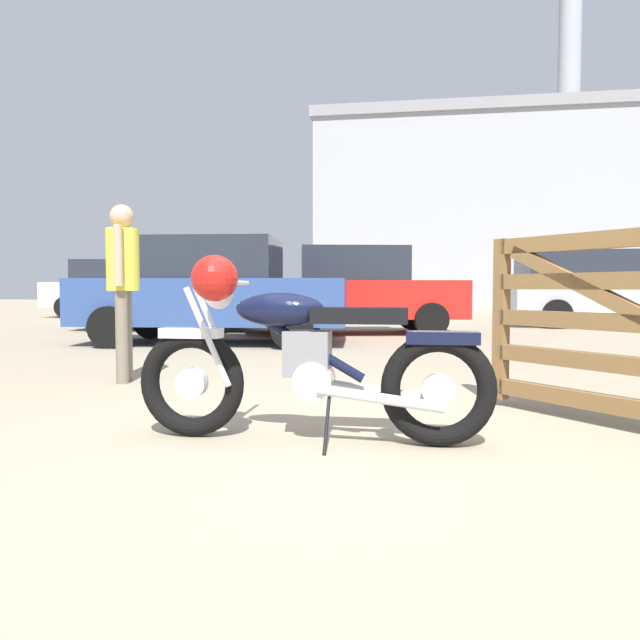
# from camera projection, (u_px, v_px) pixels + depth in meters

# --- Properties ---
(ground_plane) EXTENTS (80.00, 80.00, 0.00)m
(ground_plane) POSITION_uv_depth(u_px,v_px,m) (363.00, 455.00, 3.12)
(ground_plane) COLOR gray
(vintage_motorcycle) EXTENTS (2.08, 0.73, 1.07)m
(vintage_motorcycle) POSITION_uv_depth(u_px,v_px,m) (301.00, 357.00, 3.37)
(vintage_motorcycle) COLOR black
(vintage_motorcycle) RESTS_ON ground_plane
(bystander) EXTENTS (0.30, 0.45, 1.66)m
(bystander) POSITION_uv_depth(u_px,v_px,m) (123.00, 274.00, 5.50)
(bystander) COLOR #706656
(bystander) RESTS_ON ground_plane
(dark_sedan_left) EXTENTS (4.42, 2.41, 1.67)m
(dark_sedan_left) POSITION_uv_depth(u_px,v_px,m) (353.00, 291.00, 11.48)
(dark_sedan_left) COLOR black
(dark_sedan_left) RESTS_ON ground_plane
(silver_sedan_mid) EXTENTS (4.73, 2.04, 1.74)m
(silver_sedan_mid) POSITION_uv_depth(u_px,v_px,m) (608.00, 286.00, 13.59)
(silver_sedan_mid) COLOR black
(silver_sedan_mid) RESTS_ON ground_plane
(white_estate_far) EXTENTS (3.98, 1.98, 1.78)m
(white_estate_far) POSITION_uv_depth(u_px,v_px,m) (174.00, 287.00, 12.42)
(white_estate_far) COLOR black
(white_estate_far) RESTS_ON ground_plane
(blue_hatchback_right) EXTENTS (4.81, 2.20, 1.74)m
(blue_hatchback_right) POSITION_uv_depth(u_px,v_px,m) (130.00, 286.00, 18.15)
(blue_hatchback_right) COLOR black
(blue_hatchback_right) RESTS_ON ground_plane
(red_hatchback_near) EXTENTS (4.27, 2.05, 1.67)m
(red_hatchback_near) POSITION_uv_depth(u_px,v_px,m) (214.00, 291.00, 9.40)
(red_hatchback_near) COLOR black
(red_hatchback_near) RESTS_ON ground_plane
(industrial_building) EXTENTS (17.27, 10.81, 19.44)m
(industrial_building) POSITION_uv_depth(u_px,v_px,m) (484.00, 215.00, 30.94)
(industrial_building) COLOR #9EA0A8
(industrial_building) RESTS_ON ground_plane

